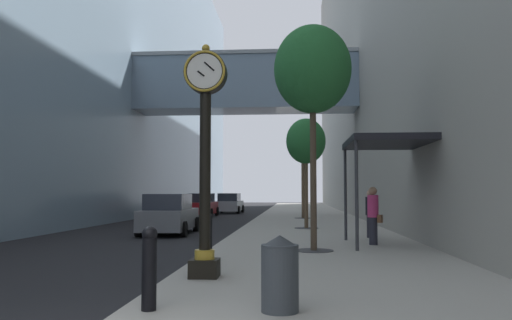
# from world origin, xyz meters

# --- Properties ---
(ground_plane) EXTENTS (110.00, 110.00, 0.00)m
(ground_plane) POSITION_xyz_m (0.00, 27.00, 0.00)
(ground_plane) COLOR black
(ground_plane) RESTS_ON ground
(sidewalk_right) EXTENTS (6.54, 80.00, 0.14)m
(sidewalk_right) POSITION_xyz_m (3.27, 30.00, 0.07)
(sidewalk_right) COLOR #9E998E
(sidewalk_right) RESTS_ON ground
(building_block_left) EXTENTS (23.79, 80.00, 26.18)m
(building_block_left) POSITION_xyz_m (-12.34, 29.99, 13.05)
(building_block_left) COLOR #849EB2
(building_block_left) RESTS_ON ground
(building_block_right) EXTENTS (9.00, 80.00, 29.02)m
(building_block_right) POSITION_xyz_m (11.04, 30.00, 14.51)
(building_block_right) COLOR gray
(building_block_right) RESTS_ON ground
(street_clock) EXTENTS (0.84, 0.55, 4.58)m
(street_clock) POSITION_xyz_m (0.73, 5.00, 2.65)
(street_clock) COLOR black
(street_clock) RESTS_ON sidewalk_right
(bollard_nearest) EXTENTS (0.22, 0.22, 1.17)m
(bollard_nearest) POSITION_xyz_m (0.44, 2.19, 0.75)
(bollard_nearest) COLOR black
(bollard_nearest) RESTS_ON sidewalk_right
(bollard_third) EXTENTS (0.22, 0.22, 1.17)m
(bollard_third) POSITION_xyz_m (0.44, 7.09, 0.75)
(bollard_third) COLOR black
(bollard_third) RESTS_ON sidewalk_right
(street_tree_near) EXTENTS (2.21, 2.21, 6.42)m
(street_tree_near) POSITION_xyz_m (3.01, 9.67, 5.25)
(street_tree_near) COLOR #333335
(street_tree_near) RESTS_ON sidewalk_right
(street_tree_mid_near) EXTENTS (1.81, 1.81, 5.01)m
(street_tree_mid_near) POSITION_xyz_m (3.01, 18.65, 4.06)
(street_tree_mid_near) COLOR #333335
(street_tree_mid_near) RESTS_ON sidewalk_right
(street_tree_mid_far) EXTENTS (1.82, 1.82, 6.01)m
(street_tree_mid_far) POSITION_xyz_m (3.01, 27.63, 5.03)
(street_tree_mid_far) COLOR #333335
(street_tree_mid_far) RESTS_ON sidewalk_right
(trash_bin) EXTENTS (0.53, 0.53, 1.05)m
(trash_bin) POSITION_xyz_m (2.27, 2.24, 0.68)
(trash_bin) COLOR #383D42
(trash_bin) RESTS_ON sidewalk_right
(pedestrian_walking) EXTENTS (0.52, 0.46, 1.81)m
(pedestrian_walking) POSITION_xyz_m (4.93, 11.46, 1.10)
(pedestrian_walking) COLOR #23232D
(pedestrian_walking) RESTS_ON sidewalk_right
(pedestrian_by_clock) EXTENTS (0.48, 0.48, 1.72)m
(pedestrian_by_clock) POSITION_xyz_m (5.20, 13.96, 1.05)
(pedestrian_by_clock) COLOR #23232D
(pedestrian_by_clock) RESTS_ON sidewalk_right
(storefront_awning) EXTENTS (2.40, 3.60, 3.30)m
(storefront_awning) POSITION_xyz_m (5.30, 11.35, 3.28)
(storefront_awning) COLOR black
(storefront_awning) RESTS_ON sidewalk_right
(car_black_near) EXTENTS (1.94, 4.56, 1.61)m
(car_black_near) POSITION_xyz_m (-4.90, 25.26, 0.79)
(car_black_near) COLOR black
(car_black_near) RESTS_ON ground
(car_grey_mid) EXTENTS (2.14, 4.58, 1.70)m
(car_grey_mid) POSITION_xyz_m (-2.84, 16.68, 0.82)
(car_grey_mid) COLOR slate
(car_grey_mid) RESTS_ON ground
(car_red_far) EXTENTS (2.03, 4.55, 1.68)m
(car_red_far) POSITION_xyz_m (-4.23, 32.23, 0.81)
(car_red_far) COLOR #AD191E
(car_red_far) RESTS_ON ground
(car_silver_trailing) EXTENTS (2.15, 4.17, 1.67)m
(car_silver_trailing) POSITION_xyz_m (-2.96, 38.20, 0.81)
(car_silver_trailing) COLOR #B7BABF
(car_silver_trailing) RESTS_ON ground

